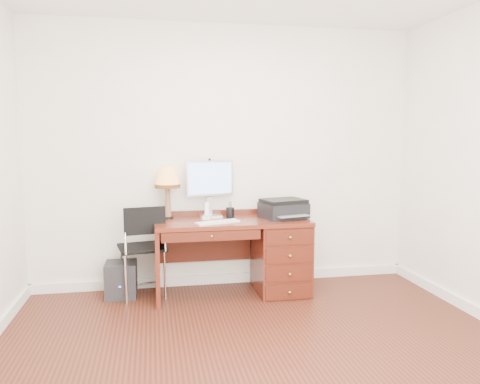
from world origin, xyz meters
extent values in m
plane|color=#3A160D|center=(0.00, 0.00, 0.00)|extent=(4.00, 4.00, 0.00)
plane|color=white|center=(0.00, 1.75, 1.35)|extent=(4.00, 0.00, 4.00)
cube|color=white|center=(0.00, 1.74, 0.05)|extent=(4.00, 0.03, 0.10)
cube|color=maroon|center=(0.00, 1.40, 0.73)|extent=(1.50, 0.65, 0.04)
cube|color=maroon|center=(0.50, 1.40, 0.35)|extent=(0.50, 0.61, 0.71)
cube|color=maroon|center=(-0.73, 1.40, 0.35)|extent=(0.04, 0.61, 0.71)
cube|color=#4F1B0F|center=(-0.24, 1.69, 0.46)|extent=(0.96, 0.03, 0.39)
cube|color=#4F1B0F|center=(-0.24, 1.09, 0.66)|extent=(0.91, 0.03, 0.09)
sphere|color=#BF8C3F|center=(0.50, 1.06, 0.35)|extent=(0.03, 0.03, 0.03)
cube|color=silver|center=(-0.18, 1.61, 0.76)|extent=(0.25, 0.20, 0.01)
cube|color=silver|center=(-0.18, 1.66, 0.85)|extent=(0.05, 0.04, 0.18)
cube|color=silver|center=(-0.18, 1.64, 1.14)|extent=(0.49, 0.14, 0.36)
cube|color=#4C8CF2|center=(-0.18, 1.62, 1.14)|extent=(0.45, 0.10, 0.32)
cube|color=white|center=(-0.16, 1.24, 0.76)|extent=(0.44, 0.25, 0.02)
cylinder|color=black|center=(0.45, 1.36, 0.75)|extent=(0.21, 0.21, 0.01)
ellipsoid|color=white|center=(0.45, 1.36, 0.77)|extent=(0.09, 0.06, 0.04)
cube|color=black|center=(0.53, 1.40, 0.83)|extent=(0.49, 0.43, 0.15)
cube|color=black|center=(0.53, 1.40, 0.92)|extent=(0.47, 0.40, 0.04)
cylinder|color=black|center=(-0.61, 1.58, 0.76)|extent=(0.11, 0.11, 0.02)
cone|color=brown|center=(-0.61, 1.58, 0.92)|extent=(0.07, 0.07, 0.31)
cone|color=#F1A34C|center=(-0.61, 1.58, 1.17)|extent=(0.25, 0.25, 0.19)
cylinder|color=#593814|center=(-0.61, 1.58, 1.08)|extent=(0.25, 0.25, 0.04)
cube|color=white|center=(-0.24, 1.46, 0.77)|extent=(0.10, 0.10, 0.04)
cube|color=white|center=(-0.24, 1.46, 0.85)|extent=(0.05, 0.06, 0.14)
cylinder|color=black|center=(0.00, 1.50, 0.80)|extent=(0.08, 0.08, 0.10)
cube|color=black|center=(-0.87, 1.50, 0.48)|extent=(0.50, 0.50, 0.03)
cube|color=black|center=(-0.87, 1.30, 0.78)|extent=(0.38, 0.10, 0.26)
cylinder|color=silver|center=(-1.06, 1.68, 0.24)|extent=(0.02, 0.02, 0.48)
cylinder|color=silver|center=(-0.69, 1.68, 0.24)|extent=(0.02, 0.02, 0.48)
cylinder|color=silver|center=(-1.06, 1.32, 0.24)|extent=(0.02, 0.02, 0.48)
cylinder|color=silver|center=(-0.69, 1.32, 0.24)|extent=(0.02, 0.02, 0.48)
cylinder|color=silver|center=(-1.06, 1.30, 0.70)|extent=(0.02, 0.02, 0.43)
cylinder|color=silver|center=(-0.69, 1.30, 0.70)|extent=(0.02, 0.02, 0.43)
cube|color=black|center=(-1.08, 1.50, 0.17)|extent=(0.30, 0.30, 0.34)
camera|label=1|loc=(-0.76, -3.07, 1.57)|focal=35.00mm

